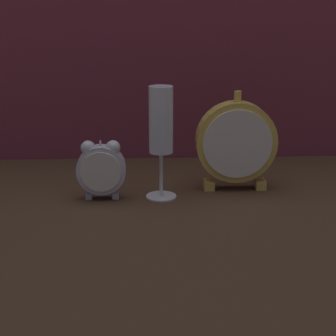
# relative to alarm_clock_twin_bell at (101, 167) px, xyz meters

# --- Properties ---
(ground_plane) EXTENTS (4.00, 4.00, 0.00)m
(ground_plane) POSITION_rel_alarm_clock_twin_bell_xyz_m (0.13, -0.04, -0.06)
(ground_plane) COLOR #422D1E
(fabric_backdrop_drape) EXTENTS (1.46, 0.01, 0.68)m
(fabric_backdrop_drape) POSITION_rel_alarm_clock_twin_bell_xyz_m (0.13, 0.28, 0.28)
(fabric_backdrop_drape) COLOR brown
(fabric_backdrop_drape) RESTS_ON ground_plane
(alarm_clock_twin_bell) EXTENTS (0.09, 0.03, 0.11)m
(alarm_clock_twin_bell) POSITION_rel_alarm_clock_twin_bell_xyz_m (0.00, 0.00, 0.00)
(alarm_clock_twin_bell) COLOR silver
(alarm_clock_twin_bell) RESTS_ON ground_plane
(mantel_clock_silver) EXTENTS (0.16, 0.04, 0.19)m
(mantel_clock_silver) POSITION_rel_alarm_clock_twin_bell_xyz_m (0.26, 0.05, 0.03)
(mantel_clock_silver) COLOR gold
(mantel_clock_silver) RESTS_ON ground_plane
(champagne_flute) EXTENTS (0.06, 0.06, 0.21)m
(champagne_flute) POSITION_rel_alarm_clock_twin_bell_xyz_m (0.11, 0.01, 0.07)
(champagne_flute) COLOR silver
(champagne_flute) RESTS_ON ground_plane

